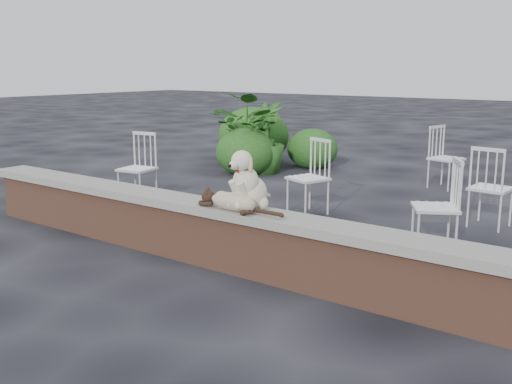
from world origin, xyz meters
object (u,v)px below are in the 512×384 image
Objects in this scene: dog at (251,179)px; chair_d at (435,206)px; chair_c at (491,187)px; potted_plant_b at (265,138)px; cat at (233,200)px; chair_b at (308,177)px; chair_a at (137,168)px; chair_e at (446,158)px; potted_plant_a at (249,132)px.

dog is 0.58× the size of chair_d.
potted_plant_b is (-4.15, 1.31, 0.15)m from chair_c.
cat is 1.13× the size of chair_b.
chair_c is at bearing 38.93° from chair_b.
chair_b and chair_a have the same top height.
chair_b and chair_e have the same top height.
potted_plant_b reaches higher than chair_b.
chair_c is 0.76× the size of potted_plant_b.
dog is at bearing -66.38° from chair_d.
dog is 0.51× the size of cat.
dog is 5.04m from potted_plant_b.
chair_a is (-2.23, -0.81, 0.00)m from chair_b.
dog is at bearing -52.58° from potted_plant_a.
chair_b is at bearing 10.10° from chair_a.
chair_d and chair_a have the same top height.
cat is 0.87× the size of potted_plant_b.
chair_e is (0.13, 4.73, -0.38)m from dog.
potted_plant_b is at bearing -153.66° from chair_d.
potted_plant_a is (-3.03, 4.22, 0.03)m from cat.
cat is 4.89m from chair_e.
chair_b is (-0.63, 2.27, -0.20)m from cat.
chair_d is 1.00× the size of chair_a.
chair_a is at bearing -141.01° from chair_b.
chair_b is (-0.71, 2.12, -0.38)m from dog.
chair_b is 2.96m from potted_plant_b.
potted_plant_a is at bearing -11.20° from chair_c.
chair_d is 4.07m from chair_a.
dog is 0.25m from cat.
chair_a is at bearing 159.16° from cat.
chair_b is at bearing 176.94° from chair_e.
chair_b and chair_d have the same top height.
potted_plant_a reaches higher than chair_b.
potted_plant_a reaches higher than dog.
chair_d is at bearing 86.52° from chair_c.
chair_b and chair_c have the same top height.
chair_a reaches higher than cat.
dog reaches higher than chair_e.
cat is 3.30m from chair_c.
chair_c is at bearing 141.94° from chair_d.
potted_plant_b is at bearing 155.41° from chair_b.
cat is 1.13× the size of chair_a.
chair_d is 1.32m from chair_c.
potted_plant_a is at bearing 83.81° from chair_a.
chair_b is 1.00× the size of chair_a.
chair_e is at bearing 93.76° from cat.
potted_plant_b is (-2.14, 2.04, 0.15)m from chair_b.
cat is 0.76× the size of potted_plant_a.
chair_e is (0.21, 4.88, -0.20)m from cat.
chair_e is 3.32m from potted_plant_a.
cat is at bearing -111.87° from dog.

